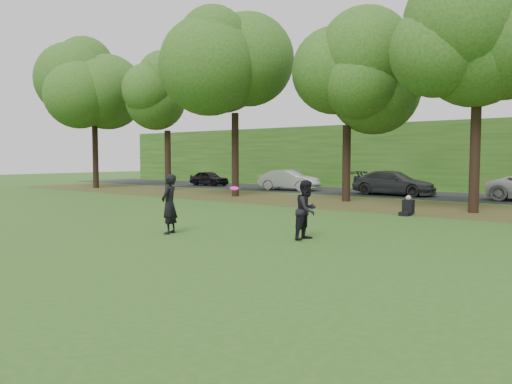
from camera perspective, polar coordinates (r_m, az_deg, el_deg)
ground at (r=14.53m, az=-5.38°, el=-5.53°), size 120.00×120.00×0.00m
leaf_litter at (r=25.49m, az=15.25°, el=-1.54°), size 60.00×7.00×0.01m
street at (r=32.97m, az=20.71°, el=-0.42°), size 70.00×7.00×0.02m
far_hedge at (r=38.65m, az=23.50°, el=3.81°), size 70.00×3.00×5.00m
player_left at (r=15.85m, az=-9.88°, el=-1.37°), size 0.67×0.80×1.87m
player_right at (r=14.59m, az=5.83°, el=-2.05°), size 0.67×0.86×1.74m
parked_cars at (r=31.90m, az=19.21°, el=0.80°), size 37.03×3.31×1.52m
frisbee at (r=15.21m, az=-2.51°, el=0.42°), size 0.33×0.34×0.14m
seated_person at (r=21.59m, az=16.93°, el=-1.73°), size 0.42×0.73×0.83m
tree_line at (r=26.02m, az=14.80°, el=15.94°), size 55.30×7.90×12.31m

